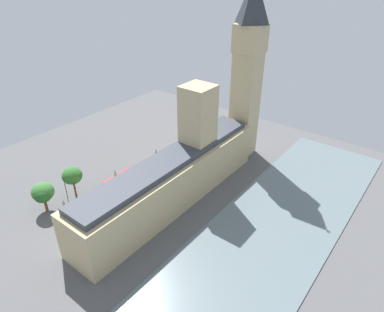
{
  "coord_description": "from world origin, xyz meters",
  "views": [
    {
      "loc": [
        -54.42,
        58.28,
        60.22
      ],
      "look_at": [
        1.0,
        -12.88,
        7.83
      ],
      "focal_mm": 31.79,
      "sensor_mm": 36.0,
      "label": 1
    }
  ],
  "objects_px": {
    "plane_tree_by_river_gate": "(43,192)",
    "pedestrian_kerbside": "(173,173)",
    "pedestrian_trailing": "(191,163)",
    "parliament_building": "(176,173)",
    "plane_tree_near_tower": "(43,195)",
    "clock_tower": "(248,69)",
    "double_decker_bus_opposite_hall": "(120,182)",
    "plane_tree_leading": "(72,176)",
    "car_dark_green_midblock": "(161,164)",
    "car_black_corner": "(92,212)",
    "street_lamp_far_end": "(65,185)",
    "pedestrian_under_trees": "(158,182)"
  },
  "relations": [
    {
      "from": "plane_tree_by_river_gate",
      "to": "pedestrian_kerbside",
      "type": "bearing_deg",
      "value": -115.52
    },
    {
      "from": "pedestrian_trailing",
      "to": "parliament_building",
      "type": "bearing_deg",
      "value": 23.3
    },
    {
      "from": "pedestrian_kerbside",
      "to": "plane_tree_near_tower",
      "type": "bearing_deg",
      "value": 52.96
    },
    {
      "from": "clock_tower",
      "to": "pedestrian_trailing",
      "type": "distance_m",
      "value": 35.72
    },
    {
      "from": "parliament_building",
      "to": "double_decker_bus_opposite_hall",
      "type": "xyz_separation_m",
      "value": [
        16.18,
        7.2,
        -5.83
      ]
    },
    {
      "from": "parliament_building",
      "to": "plane_tree_leading",
      "type": "xyz_separation_m",
      "value": [
        24.04,
        17.47,
        -1.6
      ]
    },
    {
      "from": "parliament_building",
      "to": "plane_tree_leading",
      "type": "relative_size",
      "value": 6.97
    },
    {
      "from": "car_dark_green_midblock",
      "to": "car_black_corner",
      "type": "relative_size",
      "value": 1.01
    },
    {
      "from": "clock_tower",
      "to": "street_lamp_far_end",
      "type": "height_order",
      "value": "clock_tower"
    },
    {
      "from": "pedestrian_trailing",
      "to": "plane_tree_near_tower",
      "type": "bearing_deg",
      "value": -22.75
    },
    {
      "from": "plane_tree_by_river_gate",
      "to": "car_black_corner",
      "type": "bearing_deg",
      "value": -152.03
    },
    {
      "from": "double_decker_bus_opposite_hall",
      "to": "plane_tree_near_tower",
      "type": "relative_size",
      "value": 1.39
    },
    {
      "from": "pedestrian_kerbside",
      "to": "car_black_corner",
      "type": "bearing_deg",
      "value": 67.4
    },
    {
      "from": "car_black_corner",
      "to": "street_lamp_far_end",
      "type": "height_order",
      "value": "street_lamp_far_end"
    },
    {
      "from": "parliament_building",
      "to": "plane_tree_leading",
      "type": "bearing_deg",
      "value": 36.01
    },
    {
      "from": "pedestrian_under_trees",
      "to": "parliament_building",
      "type": "bearing_deg",
      "value": 77.51
    },
    {
      "from": "clock_tower",
      "to": "car_dark_green_midblock",
      "type": "height_order",
      "value": "clock_tower"
    },
    {
      "from": "plane_tree_by_river_gate",
      "to": "street_lamp_far_end",
      "type": "xyz_separation_m",
      "value": [
        -0.04,
        -6.56,
        -1.37
      ]
    },
    {
      "from": "pedestrian_under_trees",
      "to": "car_black_corner",
      "type": "bearing_deg",
      "value": -13.22
    },
    {
      "from": "double_decker_bus_opposite_hall",
      "to": "pedestrian_under_trees",
      "type": "bearing_deg",
      "value": -129.23
    },
    {
      "from": "plane_tree_leading",
      "to": "plane_tree_by_river_gate",
      "type": "height_order",
      "value": "plane_tree_leading"
    },
    {
      "from": "car_dark_green_midblock",
      "to": "plane_tree_near_tower",
      "type": "bearing_deg",
      "value": -107.74
    },
    {
      "from": "pedestrian_under_trees",
      "to": "car_dark_green_midblock",
      "type": "bearing_deg",
      "value": -145.31
    },
    {
      "from": "car_dark_green_midblock",
      "to": "car_black_corner",
      "type": "height_order",
      "value": "same"
    },
    {
      "from": "double_decker_bus_opposite_hall",
      "to": "parliament_building",
      "type": "bearing_deg",
      "value": -156.16
    },
    {
      "from": "clock_tower",
      "to": "parliament_building",
      "type": "bearing_deg",
      "value": 88.77
    },
    {
      "from": "pedestrian_under_trees",
      "to": "pedestrian_trailing",
      "type": "distance_m",
      "value": 14.85
    },
    {
      "from": "car_black_corner",
      "to": "pedestrian_kerbside",
      "type": "distance_m",
      "value": 28.59
    },
    {
      "from": "plane_tree_near_tower",
      "to": "car_black_corner",
      "type": "bearing_deg",
      "value": -147.33
    },
    {
      "from": "double_decker_bus_opposite_hall",
      "to": "plane_tree_by_river_gate",
      "type": "distance_m",
      "value": 21.24
    },
    {
      "from": "car_black_corner",
      "to": "pedestrian_trailing",
      "type": "relative_size",
      "value": 2.67
    },
    {
      "from": "car_dark_green_midblock",
      "to": "car_black_corner",
      "type": "bearing_deg",
      "value": -90.42
    },
    {
      "from": "parliament_building",
      "to": "car_black_corner",
      "type": "xyz_separation_m",
      "value": [
        13.25,
        19.93,
        -7.57
      ]
    },
    {
      "from": "double_decker_bus_opposite_hall",
      "to": "pedestrian_trailing",
      "type": "xyz_separation_m",
      "value": [
        -8.32,
        -23.66,
        -1.93
      ]
    },
    {
      "from": "pedestrian_under_trees",
      "to": "pedestrian_trailing",
      "type": "relative_size",
      "value": 1.02
    },
    {
      "from": "car_black_corner",
      "to": "pedestrian_trailing",
      "type": "bearing_deg",
      "value": 79.6
    },
    {
      "from": "clock_tower",
      "to": "pedestrian_under_trees",
      "type": "relative_size",
      "value": 36.62
    },
    {
      "from": "plane_tree_leading",
      "to": "parliament_building",
      "type": "bearing_deg",
      "value": -143.99
    },
    {
      "from": "clock_tower",
      "to": "plane_tree_by_river_gate",
      "type": "distance_m",
      "value": 70.71
    },
    {
      "from": "double_decker_bus_opposite_hall",
      "to": "pedestrian_trailing",
      "type": "distance_m",
      "value": 25.16
    },
    {
      "from": "clock_tower",
      "to": "street_lamp_far_end",
      "type": "distance_m",
      "value": 65.63
    },
    {
      "from": "double_decker_bus_opposite_hall",
      "to": "pedestrian_kerbside",
      "type": "height_order",
      "value": "double_decker_bus_opposite_hall"
    },
    {
      "from": "street_lamp_far_end",
      "to": "clock_tower",
      "type": "bearing_deg",
      "value": -115.28
    },
    {
      "from": "clock_tower",
      "to": "car_dark_green_midblock",
      "type": "relative_size",
      "value": 13.84
    },
    {
      "from": "pedestrian_kerbside",
      "to": "car_dark_green_midblock",
      "type": "bearing_deg",
      "value": -27.35
    },
    {
      "from": "plane_tree_leading",
      "to": "plane_tree_near_tower",
      "type": "relative_size",
      "value": 1.23
    },
    {
      "from": "car_black_corner",
      "to": "double_decker_bus_opposite_hall",
      "type": "bearing_deg",
      "value": 101.0
    },
    {
      "from": "car_dark_green_midblock",
      "to": "car_black_corner",
      "type": "distance_m",
      "value": 29.91
    },
    {
      "from": "plane_tree_by_river_gate",
      "to": "street_lamp_far_end",
      "type": "distance_m",
      "value": 6.7
    },
    {
      "from": "car_dark_green_midblock",
      "to": "plane_tree_leading",
      "type": "height_order",
      "value": "plane_tree_leading"
    }
  ]
}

